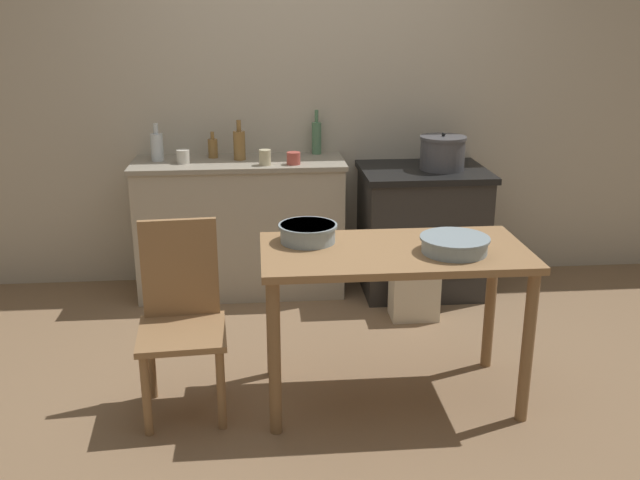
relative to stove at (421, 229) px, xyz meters
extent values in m
plane|color=#896B4C|center=(-0.74, -1.23, -0.42)|extent=(14.00, 14.00, 0.00)
cube|color=beige|center=(-0.74, 0.35, 0.86)|extent=(8.00, 0.07, 2.55)
cube|color=#B2A893|center=(-1.20, 0.08, 0.01)|extent=(1.34, 0.49, 0.87)
cube|color=gray|center=(-1.20, 0.08, 0.46)|extent=(1.37, 0.52, 0.03)
cube|color=#2D2B28|center=(0.00, 0.00, -0.02)|extent=(0.78, 0.64, 0.80)
cube|color=black|center=(0.00, 0.00, 0.40)|extent=(0.82, 0.68, 0.04)
cube|color=black|center=(0.00, -0.32, -0.07)|extent=(0.55, 0.01, 0.33)
cube|color=#997047|center=(-0.46, -1.40, 0.33)|extent=(1.24, 0.63, 0.03)
cylinder|color=olive|center=(-1.03, -1.67, -0.05)|extent=(0.06, 0.06, 0.74)
cylinder|color=olive|center=(0.11, -1.67, -0.05)|extent=(0.06, 0.06, 0.74)
cylinder|color=olive|center=(-1.03, -1.13, -0.05)|extent=(0.06, 0.06, 0.74)
cylinder|color=olive|center=(0.11, -1.13, -0.05)|extent=(0.06, 0.06, 0.74)
cube|color=#997047|center=(-1.45, -1.46, -0.01)|extent=(0.43, 0.43, 0.03)
cube|color=#997047|center=(-1.46, -1.28, 0.25)|extent=(0.36, 0.05, 0.48)
cylinder|color=#997047|center=(-1.60, -1.64, -0.22)|extent=(0.04, 0.04, 0.40)
cylinder|color=#997047|center=(-1.28, -1.61, -0.22)|extent=(0.04, 0.04, 0.40)
cylinder|color=#997047|center=(-1.63, -1.31, -0.22)|extent=(0.04, 0.04, 0.40)
cylinder|color=#997047|center=(-1.30, -1.29, -0.22)|extent=(0.04, 0.04, 0.40)
cube|color=beige|center=(-0.14, -0.48, -0.26)|extent=(0.29, 0.20, 0.31)
cylinder|color=#4C4C51|center=(0.11, -0.03, 0.51)|extent=(0.29, 0.29, 0.20)
cylinder|color=#4C4C51|center=(0.11, -0.03, 0.62)|extent=(0.30, 0.30, 0.02)
sphere|color=black|center=(0.11, -0.03, 0.64)|extent=(0.02, 0.02, 0.02)
cylinder|color=#93A8B2|center=(-0.85, -1.26, 0.40)|extent=(0.26, 0.26, 0.09)
cylinder|color=#8597A0|center=(-0.85, -1.26, 0.43)|extent=(0.28, 0.28, 0.01)
cylinder|color=#93A8B2|center=(-0.20, -1.47, 0.39)|extent=(0.30, 0.30, 0.07)
cylinder|color=#8597A0|center=(-0.20, -1.47, 0.42)|extent=(0.32, 0.32, 0.01)
cylinder|color=#517F5B|center=(-0.68, 0.25, 0.58)|extent=(0.06, 0.06, 0.21)
cylinder|color=#517F5B|center=(-0.68, 0.25, 0.73)|extent=(0.02, 0.02, 0.08)
cylinder|color=silver|center=(-1.72, 0.12, 0.56)|extent=(0.08, 0.08, 0.17)
cylinder|color=silver|center=(-1.72, 0.12, 0.68)|extent=(0.03, 0.03, 0.07)
cylinder|color=olive|center=(-1.37, 0.18, 0.54)|extent=(0.06, 0.06, 0.12)
cylinder|color=olive|center=(-1.37, 0.18, 0.62)|extent=(0.02, 0.02, 0.05)
cylinder|color=olive|center=(-1.20, 0.10, 0.57)|extent=(0.08, 0.08, 0.18)
cylinder|color=olive|center=(-1.20, 0.10, 0.70)|extent=(0.03, 0.03, 0.07)
cylinder|color=beige|center=(-1.03, -0.08, 0.52)|extent=(0.07, 0.07, 0.10)
cylinder|color=silver|center=(-1.55, 0.03, 0.52)|extent=(0.08, 0.08, 0.09)
cylinder|color=#B74C42|center=(-0.86, -0.07, 0.51)|extent=(0.09, 0.09, 0.08)
camera|label=1|loc=(-1.09, -4.48, 1.42)|focal=40.00mm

